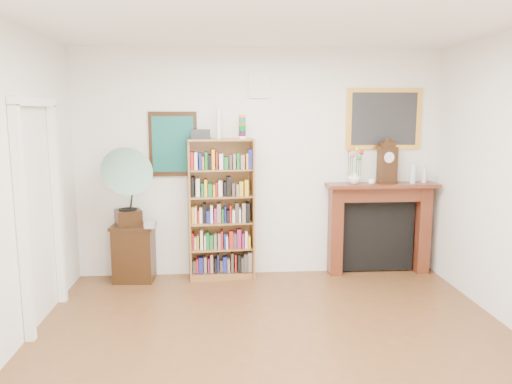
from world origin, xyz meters
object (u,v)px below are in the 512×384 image
(mantel_clock, at_px, (387,163))
(flower_vase, at_px, (354,177))
(gramophone, at_px, (124,182))
(side_cabinet, at_px, (134,253))
(bookshelf, at_px, (221,201))
(cd_stack, at_px, (150,225))
(teacup, at_px, (371,182))
(bottle_left, at_px, (413,174))
(fireplace, at_px, (379,220))
(bottle_right, at_px, (424,175))

(mantel_clock, distance_m, flower_vase, 0.45)
(gramophone, xyz_separation_m, mantel_clock, (3.17, 0.16, 0.18))
(side_cabinet, relative_size, gramophone, 0.73)
(bookshelf, bearing_deg, cd_stack, -171.91)
(mantel_clock, bearing_deg, teacup, -173.30)
(cd_stack, height_order, teacup, teacup)
(side_cabinet, bearing_deg, bottle_left, 3.96)
(mantel_clock, relative_size, flower_vase, 3.20)
(fireplace, distance_m, teacup, 0.54)
(teacup, bearing_deg, fireplace, 36.43)
(gramophone, xyz_separation_m, teacup, (2.96, 0.09, -0.03))
(side_cabinet, relative_size, mantel_clock, 1.33)
(bookshelf, distance_m, bottle_left, 2.40)
(bottle_right, bearing_deg, bottle_left, -164.34)
(fireplace, bearing_deg, bookshelf, -178.95)
(side_cabinet, xyz_separation_m, bottle_left, (3.43, 0.04, 0.93))
(side_cabinet, bearing_deg, bookshelf, 5.64)
(bottle_left, bearing_deg, fireplace, 170.33)
(mantel_clock, relative_size, teacup, 6.27)
(bookshelf, bearing_deg, mantel_clock, -5.14)
(mantel_clock, bearing_deg, flower_vase, 170.59)
(cd_stack, bearing_deg, flower_vase, 4.78)
(bookshelf, height_order, gramophone, bookshelf)
(fireplace, bearing_deg, gramophone, -176.90)
(gramophone, bearing_deg, bottle_right, -17.97)
(side_cabinet, distance_m, bottle_left, 3.56)
(flower_vase, bearing_deg, cd_stack, -175.22)
(bookshelf, height_order, bottle_right, bookshelf)
(gramophone, relative_size, bottle_left, 3.95)
(cd_stack, height_order, bottle_right, bottle_right)
(cd_stack, xyz_separation_m, mantel_clock, (2.88, 0.22, 0.68))
(fireplace, relative_size, flower_vase, 8.46)
(mantel_clock, relative_size, bottle_left, 2.17)
(fireplace, distance_m, mantel_clock, 0.73)
(side_cabinet, xyz_separation_m, bottle_right, (3.60, 0.08, 0.91))
(side_cabinet, height_order, mantel_clock, mantel_clock)
(side_cabinet, relative_size, bottle_left, 2.89)
(bookshelf, relative_size, flower_vase, 12.16)
(side_cabinet, bearing_deg, mantel_clock, 4.42)
(teacup, xyz_separation_m, bottle_right, (0.70, 0.09, 0.07))
(side_cabinet, bearing_deg, flower_vase, 4.34)
(fireplace, bearing_deg, bottle_right, -2.73)
(mantel_clock, xyz_separation_m, bottle_right, (0.49, 0.02, -0.15))
(flower_vase, bearing_deg, bottle_left, -0.74)
(cd_stack, distance_m, bottle_right, 3.42)
(bottle_right, bearing_deg, cd_stack, -175.87)
(bookshelf, distance_m, cd_stack, 0.88)
(bookshelf, xyz_separation_m, bottle_right, (2.54, 0.04, 0.30))
(cd_stack, bearing_deg, side_cabinet, 145.17)
(flower_vase, bearing_deg, side_cabinet, -179.00)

